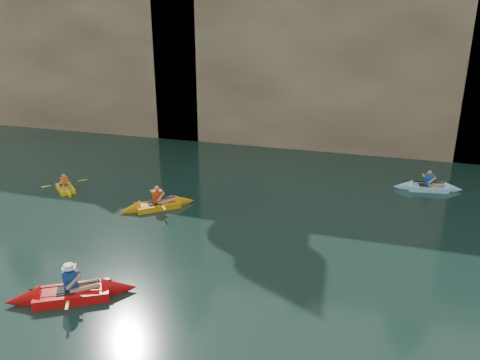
% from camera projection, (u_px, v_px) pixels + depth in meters
% --- Properties ---
extents(cliff, '(70.00, 16.00, 12.00)m').
position_uv_depth(cliff, '(324.00, 44.00, 35.53)').
color(cliff, tan).
rests_on(cliff, ground).
extents(cliff_slab_west, '(26.00, 2.40, 10.56)m').
position_uv_depth(cliff_slab_west, '(40.00, 55.00, 34.79)').
color(cliff_slab_west, tan).
rests_on(cliff_slab_west, ground).
extents(cliff_slab_center, '(24.00, 2.40, 11.40)m').
position_uv_depth(cliff_slab_center, '(340.00, 57.00, 28.41)').
color(cliff_slab_center, tan).
rests_on(cliff_slab_center, ground).
extents(sea_cave_west, '(4.50, 1.00, 4.00)m').
position_uv_depth(sea_cave_west, '(63.00, 102.00, 34.73)').
color(sea_cave_west, black).
rests_on(sea_cave_west, ground).
extents(sea_cave_center, '(3.50, 1.00, 3.20)m').
position_uv_depth(sea_cave_center, '(243.00, 119.00, 30.90)').
color(sea_cave_center, black).
rests_on(sea_cave_center, ground).
extents(sea_cave_east, '(5.00, 1.00, 4.50)m').
position_uv_depth(sea_cave_east, '(476.00, 124.00, 26.71)').
color(sea_cave_east, black).
rests_on(sea_cave_east, ground).
extents(main_kayaker, '(3.76, 2.73, 1.44)m').
position_uv_depth(main_kayaker, '(72.00, 293.00, 14.13)').
color(main_kayaker, red).
rests_on(main_kayaker, ground).
extents(kayaker_orange, '(3.08, 2.85, 1.30)m').
position_uv_depth(kayaker_orange, '(158.00, 205.00, 20.75)').
color(kayaker_orange, orange).
rests_on(kayaker_orange, ground).
extents(kayaker_yellow, '(2.37, 2.20, 1.06)m').
position_uv_depth(kayaker_yellow, '(65.00, 188.00, 22.88)').
color(kayaker_yellow, yellow).
rests_on(kayaker_yellow, ground).
extents(kayaker_ltblue_mid, '(3.37, 2.44, 1.25)m').
position_uv_depth(kayaker_ltblue_mid, '(428.00, 187.00, 22.92)').
color(kayaker_ltblue_mid, '#95E1FA').
rests_on(kayaker_ltblue_mid, ground).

